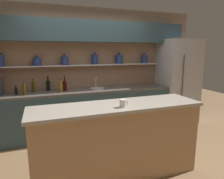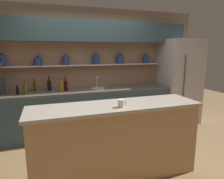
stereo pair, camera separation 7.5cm
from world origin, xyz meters
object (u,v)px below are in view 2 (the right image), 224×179
at_px(bottle_wine_5, 49,85).
at_px(bottle_wine_4, 66,85).
at_px(flower_vase, 1,83).
at_px(coffee_mug, 121,103).
at_px(bottle_oil_0, 62,86).
at_px(bottle_sauce_3, 17,90).
at_px(bottle_oil_1, 25,89).
at_px(sink_fixture, 98,88).
at_px(bottle_oil_2, 35,86).
at_px(refrigerator, 179,82).

bearing_deg(bottle_wine_5, bottle_wine_4, -20.31).
xyz_separation_m(flower_vase, coffee_mug, (1.65, -1.82, -0.05)).
distance_m(bottle_oil_0, bottle_sauce_3, 0.79).
bearing_deg(bottle_oil_1, flower_vase, 156.26).
bearing_deg(bottle_oil_0, flower_vase, 175.39).
bearing_deg(sink_fixture, bottle_oil_2, 173.66).
distance_m(sink_fixture, bottle_wine_4, 0.66).
bearing_deg(bottle_sauce_3, sink_fixture, 0.87).
distance_m(sink_fixture, coffee_mug, 1.78).
xyz_separation_m(sink_fixture, bottle_wine_5, (-0.97, 0.15, 0.08)).
relative_size(bottle_oil_1, bottle_wine_4, 0.90).
bearing_deg(flower_vase, refrigerator, -1.54).
relative_size(sink_fixture, bottle_sauce_3, 1.75).
relative_size(bottle_sauce_3, coffee_mug, 1.60).
height_order(flower_vase, bottle_oil_2, flower_vase).
bearing_deg(bottle_oil_2, bottle_oil_0, -18.84).
relative_size(bottle_oil_0, bottle_wine_4, 0.89).
bearing_deg(bottle_wine_4, flower_vase, 179.23).
bearing_deg(sink_fixture, flower_vase, 178.31).
height_order(bottle_sauce_3, coffee_mug, coffee_mug).
height_order(refrigerator, bottle_wine_5, refrigerator).
distance_m(sink_fixture, bottle_sauce_3, 1.54).
relative_size(bottle_oil_2, bottle_sauce_3, 1.52).
height_order(flower_vase, bottle_wine_5, flower_vase).
xyz_separation_m(bottle_sauce_3, coffee_mug, (1.37, -1.74, 0.08)).
relative_size(flower_vase, bottle_oil_0, 2.42).
height_order(bottle_oil_1, bottle_wine_5, bottle_wine_5).
bearing_deg(bottle_oil_2, refrigerator, -3.31).
xyz_separation_m(flower_vase, bottle_wine_5, (0.84, 0.10, -0.10)).
bearing_deg(bottle_wine_4, bottle_oil_2, 170.35).
relative_size(bottle_oil_1, bottle_wine_5, 0.88).
bearing_deg(sink_fixture, bottle_wine_5, 170.95).
bearing_deg(bottle_sauce_3, bottle_oil_2, 28.98).
bearing_deg(bottle_wine_5, bottle_oil_0, -39.68).
xyz_separation_m(bottle_sauce_3, bottle_wine_5, (0.57, 0.18, 0.04)).
bearing_deg(bottle_oil_1, sink_fixture, 5.39).
bearing_deg(bottle_wine_4, refrigerator, -1.88).
bearing_deg(bottle_sauce_3, coffee_mug, -51.76).
relative_size(refrigerator, bottle_oil_0, 7.74).
distance_m(bottle_wine_4, coffee_mug, 1.87).
bearing_deg(bottle_oil_2, sink_fixture, -6.34).
relative_size(flower_vase, bottle_oil_2, 2.43).
distance_m(bottle_oil_2, bottle_wine_4, 0.60).
bearing_deg(bottle_oil_2, bottle_sauce_3, -151.02).
bearing_deg(bottle_wine_4, coffee_mug, -74.76).
bearing_deg(refrigerator, bottle_oil_1, -178.60).
xyz_separation_m(bottle_oil_2, bottle_sauce_3, (-0.29, -0.16, -0.03)).
relative_size(bottle_wine_5, coffee_mug, 2.81).
height_order(sink_fixture, bottle_oil_0, bottle_oil_0).
distance_m(refrigerator, bottle_oil_0, 2.73).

